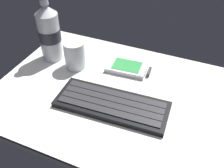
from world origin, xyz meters
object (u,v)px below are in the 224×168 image
(keyboard, at_px, (112,104))
(handheld_device, at_px, (129,68))
(juice_cup, at_px, (75,56))
(water_bottle, at_px, (49,32))

(keyboard, xyz_separation_m, handheld_device, (-0.01, 0.16, -0.00))
(keyboard, relative_size, handheld_device, 2.24)
(handheld_device, relative_size, juice_cup, 1.55)
(juice_cup, relative_size, water_bottle, 0.41)
(keyboard, distance_m, juice_cup, 0.21)
(juice_cup, bearing_deg, keyboard, -34.30)
(water_bottle, bearing_deg, juice_cup, -8.55)
(keyboard, bearing_deg, water_bottle, 153.53)
(keyboard, height_order, water_bottle, water_bottle)
(handheld_device, relative_size, water_bottle, 0.63)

